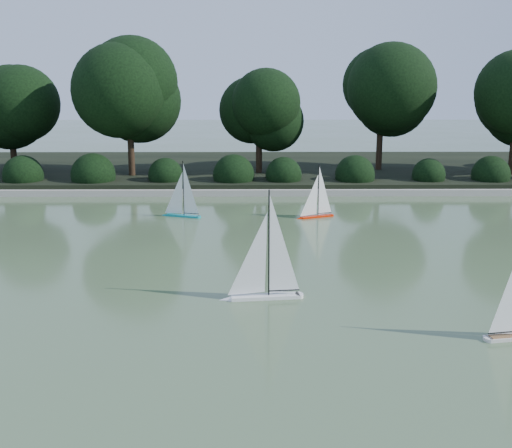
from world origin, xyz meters
name	(u,v)px	position (x,y,z in m)	size (l,w,h in m)	color
ground	(202,306)	(0.00, 0.00, 0.00)	(80.00, 80.00, 0.00)	#3E5533
pond_coping	(225,192)	(0.00, 9.00, 0.09)	(40.00, 0.35, 0.18)	gray
far_bank	(230,170)	(0.00, 13.00, 0.15)	(40.00, 8.00, 0.30)	black
tree_line	(266,99)	(1.23, 11.44, 2.64)	(26.31, 3.93, 4.39)	black
shrub_hedge	(226,175)	(0.00, 9.90, 0.45)	(29.10, 1.10, 1.10)	black
sailboat_white_a	(259,281)	(0.86, 0.33, 0.29)	(1.34, 0.36, 1.82)	silver
sailboat_orange	(314,209)	(2.27, 6.09, 0.22)	(0.99, 0.51, 1.38)	red
sailboat_teal	(179,207)	(-1.02, 6.24, 0.23)	(1.05, 0.48, 1.46)	#0D838E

